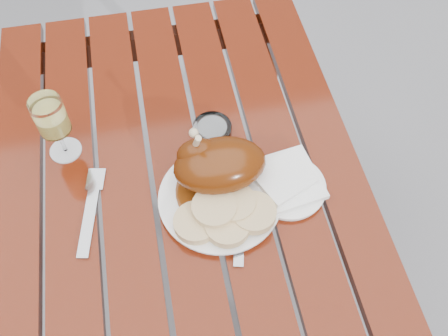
% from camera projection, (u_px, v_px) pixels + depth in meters
% --- Properties ---
extents(ground, '(60.00, 60.00, 0.00)m').
position_uv_depth(ground, '(197.00, 304.00, 1.69)').
color(ground, slate).
rests_on(ground, ground).
extents(table, '(0.80, 1.20, 0.75)m').
position_uv_depth(table, '(191.00, 261.00, 1.37)').
color(table, maroon).
rests_on(table, ground).
extents(dinner_plate, '(0.32, 0.32, 0.02)m').
position_uv_depth(dinner_plate, '(220.00, 199.00, 1.04)').
color(dinner_plate, white).
rests_on(dinner_plate, table).
extents(roast_duck, '(0.19, 0.18, 0.14)m').
position_uv_depth(roast_duck, '(217.00, 165.00, 1.02)').
color(roast_duck, '#622B0B').
rests_on(roast_duck, dinner_plate).
extents(bread_dumplings, '(0.21, 0.13, 0.04)m').
position_uv_depth(bread_dumplings, '(225.00, 214.00, 0.99)').
color(bread_dumplings, tan).
rests_on(bread_dumplings, dinner_plate).
extents(wine_glass, '(0.07, 0.07, 0.17)m').
position_uv_depth(wine_glass, '(56.00, 128.00, 1.05)').
color(wine_glass, '#F2E66E').
rests_on(wine_glass, table).
extents(side_plate, '(0.21, 0.21, 0.01)m').
position_uv_depth(side_plate, '(288.00, 187.00, 1.06)').
color(side_plate, white).
rests_on(side_plate, table).
extents(napkin, '(0.17, 0.16, 0.01)m').
position_uv_depth(napkin, '(283.00, 181.00, 1.05)').
color(napkin, white).
rests_on(napkin, side_plate).
extents(ashtray, '(0.10, 0.10, 0.02)m').
position_uv_depth(ashtray, '(212.00, 129.00, 1.14)').
color(ashtray, '#B2B7BC').
rests_on(ashtray, table).
extents(fork, '(0.06, 0.19, 0.01)m').
position_uv_depth(fork, '(90.00, 215.00, 1.03)').
color(fork, gray).
rests_on(fork, table).
extents(knife, '(0.07, 0.21, 0.01)m').
position_uv_depth(knife, '(240.00, 219.00, 1.02)').
color(knife, gray).
rests_on(knife, table).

